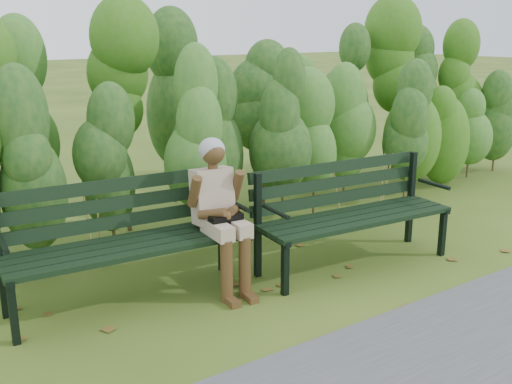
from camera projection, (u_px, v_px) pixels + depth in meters
ground at (279, 283)px, 5.23m from camera, size 80.00×80.00×0.00m
hedge_band at (176, 115)px, 6.38m from camera, size 11.04×1.67×2.42m
leaf_litter at (315, 285)px, 5.20m from camera, size 5.55×2.17×0.01m
bench_left at (125, 232)px, 4.81m from camera, size 2.00×0.78×0.98m
bench_right at (349, 205)px, 5.57m from camera, size 1.94×0.77×0.95m
seated_woman at (219, 204)px, 4.97m from camera, size 0.49×0.71×1.28m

